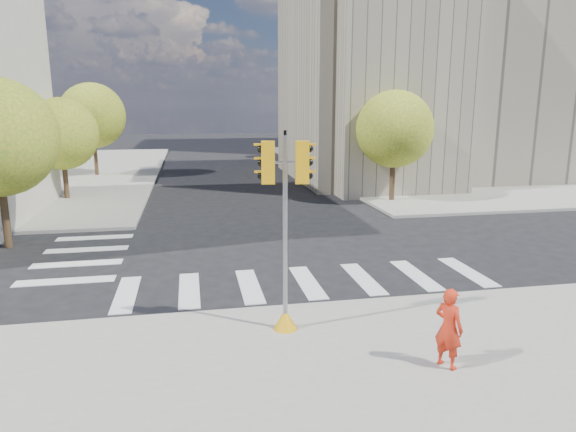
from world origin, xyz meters
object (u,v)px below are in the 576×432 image
(lamp_far, at_px, (321,113))
(photographer, at_px, (449,328))
(traffic_signal, at_px, (285,248))
(lamp_near, at_px, (378,117))

(lamp_far, relative_size, photographer, 4.81)
(traffic_signal, relative_size, photographer, 2.79)
(lamp_far, distance_m, photographer, 36.63)
(lamp_near, relative_size, photographer, 4.81)
(lamp_near, distance_m, traffic_signal, 21.79)
(lamp_near, bearing_deg, lamp_far, 90.00)
(lamp_near, distance_m, photographer, 23.10)
(lamp_far, height_order, traffic_signal, lamp_far)
(lamp_far, bearing_deg, traffic_signal, -105.75)
(lamp_far, xyz_separation_m, photographer, (-6.53, -35.86, -3.59))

